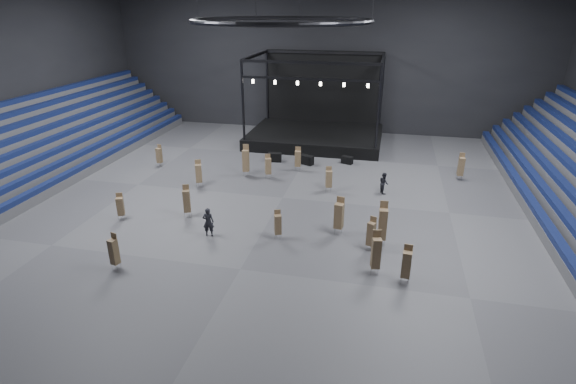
% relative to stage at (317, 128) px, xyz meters
% --- Properties ---
extents(floor, '(50.00, 50.00, 0.00)m').
position_rel_stage_xyz_m(floor, '(-0.00, -16.24, -1.45)').
color(floor, '#48484B').
rests_on(floor, ground).
extents(wall_back, '(50.00, 0.20, 18.00)m').
position_rel_stage_xyz_m(wall_back, '(-0.00, 4.76, 7.55)').
color(wall_back, black).
rests_on(wall_back, ground).
extents(wall_front, '(50.00, 0.20, 18.00)m').
position_rel_stage_xyz_m(wall_front, '(-0.00, -37.24, 7.55)').
color(wall_front, black).
rests_on(wall_front, ground).
extents(bleachers_left, '(7.20, 40.00, 6.40)m').
position_rel_stage_xyz_m(bleachers_left, '(-22.94, -16.24, 0.28)').
color(bleachers_left, '#4B4B4E').
rests_on(bleachers_left, floor).
extents(stage, '(14.00, 10.00, 9.20)m').
position_rel_stage_xyz_m(stage, '(0.00, 0.00, 0.00)').
color(stage, black).
rests_on(stage, floor).
extents(truss_ring, '(12.30, 12.30, 5.15)m').
position_rel_stage_xyz_m(truss_ring, '(-0.00, -16.24, 11.55)').
color(truss_ring, black).
rests_on(truss_ring, ceiling).
extents(flight_case_left, '(1.35, 0.81, 0.85)m').
position_rel_stage_xyz_m(flight_case_left, '(-2.75, -7.89, -1.03)').
color(flight_case_left, black).
rests_on(flight_case_left, floor).
extents(flight_case_mid, '(1.44, 1.10, 0.86)m').
position_rel_stage_xyz_m(flight_case_mid, '(0.39, -8.02, -1.02)').
color(flight_case_mid, black).
rests_on(flight_case_mid, floor).
extents(flight_case_right, '(1.18, 0.85, 0.71)m').
position_rel_stage_xyz_m(flight_case_right, '(4.10, -6.99, -1.10)').
color(flight_case_right, black).
rests_on(flight_case_right, floor).
extents(chair_stack_0, '(0.61, 0.61, 1.97)m').
position_rel_stage_xyz_m(chair_stack_0, '(-10.17, -22.43, -0.39)').
color(chair_stack_0, silver).
rests_on(chair_stack_0, floor).
extents(chair_stack_1, '(0.57, 0.57, 2.83)m').
position_rel_stage_xyz_m(chair_stack_1, '(-4.26, -12.17, -0.00)').
color(chair_stack_1, silver).
rests_on(chair_stack_1, floor).
extents(chair_stack_2, '(0.66, 0.66, 2.30)m').
position_rel_stage_xyz_m(chair_stack_2, '(-7.28, -15.47, -0.23)').
color(chair_stack_2, silver).
rests_on(chair_stack_2, floor).
extents(chair_stack_3, '(0.51, 0.51, 2.37)m').
position_rel_stage_xyz_m(chair_stack_3, '(14.00, -9.03, -0.22)').
color(chair_stack_3, silver).
rests_on(chair_stack_3, floor).
extents(chair_stack_4, '(0.60, 0.60, 2.08)m').
position_rel_stage_xyz_m(chair_stack_4, '(3.32, -14.13, -0.33)').
color(chair_stack_4, silver).
rests_on(chair_stack_4, floor).
extents(chair_stack_5, '(0.55, 0.55, 2.95)m').
position_rel_stage_xyz_m(chair_stack_5, '(7.78, -22.05, 0.04)').
color(chair_stack_5, silver).
rests_on(chair_stack_5, floor).
extents(chair_stack_6, '(0.64, 0.64, 2.13)m').
position_rel_stage_xyz_m(chair_stack_6, '(-2.21, -12.29, -0.31)').
color(chair_stack_6, silver).
rests_on(chair_stack_6, floor).
extents(chair_stack_7, '(0.60, 0.60, 2.40)m').
position_rel_stage_xyz_m(chair_stack_7, '(-5.84, -20.94, -0.21)').
color(chair_stack_7, silver).
rests_on(chair_stack_7, floor).
extents(chair_stack_8, '(0.53, 0.53, 2.29)m').
position_rel_stage_xyz_m(chair_stack_8, '(9.18, -26.02, -0.25)').
color(chair_stack_8, silver).
rests_on(chair_stack_8, floor).
extents(chair_stack_9, '(0.57, 0.57, 2.19)m').
position_rel_stage_xyz_m(chair_stack_9, '(-0.09, -9.87, -0.27)').
color(chair_stack_9, silver).
rests_on(chair_stack_9, floor).
extents(chair_stack_10, '(0.49, 0.49, 2.08)m').
position_rel_stage_xyz_m(chair_stack_10, '(-12.86, -11.58, -0.36)').
color(chair_stack_10, silver).
rests_on(chair_stack_10, floor).
extents(chair_stack_11, '(0.52, 0.52, 2.25)m').
position_rel_stage_xyz_m(chair_stack_11, '(-6.97, -28.23, -0.29)').
color(chair_stack_11, silver).
rests_on(chair_stack_11, floor).
extents(chair_stack_12, '(0.58, 0.58, 2.66)m').
position_rel_stage_xyz_m(chair_stack_12, '(7.53, -25.44, -0.09)').
color(chair_stack_12, silver).
rests_on(chair_stack_12, floor).
extents(chair_stack_13, '(0.57, 0.57, 2.23)m').
position_rel_stage_xyz_m(chair_stack_13, '(7.14, -22.85, -0.30)').
color(chair_stack_13, silver).
rests_on(chair_stack_13, floor).
extents(chair_stack_14, '(0.64, 0.64, 2.59)m').
position_rel_stage_xyz_m(chair_stack_14, '(4.97, -21.17, -0.09)').
color(chair_stack_14, silver).
rests_on(chair_stack_14, floor).
extents(chair_stack_15, '(0.55, 0.55, 1.98)m').
position_rel_stage_xyz_m(chair_stack_15, '(1.23, -22.68, -0.40)').
color(chair_stack_15, silver).
rests_on(chair_stack_15, floor).
extents(man_center, '(0.81, 0.62, 1.99)m').
position_rel_stage_xyz_m(man_center, '(-3.27, -23.32, -0.46)').
color(man_center, black).
rests_on(man_center, floor).
extents(crew_member, '(0.91, 1.01, 1.70)m').
position_rel_stage_xyz_m(crew_member, '(7.67, -13.47, -0.60)').
color(crew_member, black).
rests_on(crew_member, floor).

